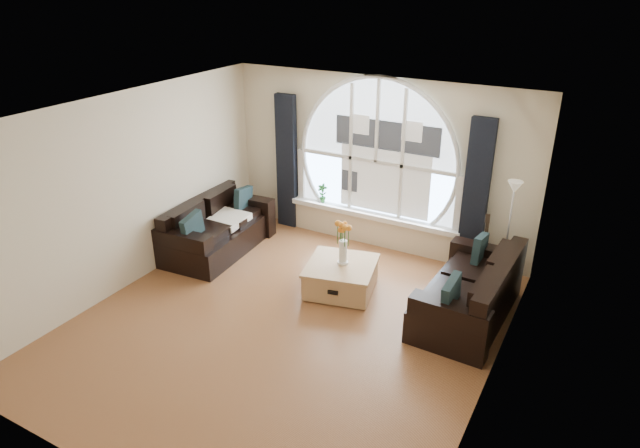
{
  "coord_description": "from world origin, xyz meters",
  "views": [
    {
      "loc": [
        3.27,
        -5.0,
        4.13
      ],
      "look_at": [
        0.0,
        0.9,
        1.05
      ],
      "focal_mm": 31.48,
      "sensor_mm": 36.0,
      "label": 1
    }
  ],
  "objects_px": {
    "guitar": "(485,246)",
    "floor_lamp": "(507,237)",
    "sofa_right": "(468,290)",
    "potted_plant": "(322,193)",
    "vase_flowers": "(343,238)",
    "sofa_left": "(218,227)",
    "coffee_chest": "(341,276)"
  },
  "relations": [
    {
      "from": "guitar",
      "to": "floor_lamp",
      "type": "bearing_deg",
      "value": -43.09
    },
    {
      "from": "sofa_right",
      "to": "potted_plant",
      "type": "bearing_deg",
      "value": 156.96
    },
    {
      "from": "vase_flowers",
      "to": "floor_lamp",
      "type": "xyz_separation_m",
      "value": [
        1.94,
        1.13,
        -0.0
      ]
    },
    {
      "from": "sofa_left",
      "to": "coffee_chest",
      "type": "relative_size",
      "value": 2.0
    },
    {
      "from": "floor_lamp",
      "to": "sofa_right",
      "type": "bearing_deg",
      "value": -103.39
    },
    {
      "from": "vase_flowers",
      "to": "sofa_right",
      "type": "bearing_deg",
      "value": 5.54
    },
    {
      "from": "floor_lamp",
      "to": "potted_plant",
      "type": "height_order",
      "value": "floor_lamp"
    },
    {
      "from": "vase_flowers",
      "to": "floor_lamp",
      "type": "distance_m",
      "value": 2.24
    },
    {
      "from": "sofa_right",
      "to": "vase_flowers",
      "type": "relative_size",
      "value": 2.71
    },
    {
      "from": "sofa_right",
      "to": "guitar",
      "type": "height_order",
      "value": "guitar"
    },
    {
      "from": "floor_lamp",
      "to": "guitar",
      "type": "height_order",
      "value": "floor_lamp"
    },
    {
      "from": "coffee_chest",
      "to": "floor_lamp",
      "type": "xyz_separation_m",
      "value": [
        1.94,
        1.17,
        0.57
      ]
    },
    {
      "from": "sofa_right",
      "to": "floor_lamp",
      "type": "xyz_separation_m",
      "value": [
        0.23,
        0.97,
        0.4
      ]
    },
    {
      "from": "sofa_right",
      "to": "floor_lamp",
      "type": "distance_m",
      "value": 1.07
    },
    {
      "from": "coffee_chest",
      "to": "potted_plant",
      "type": "distance_m",
      "value": 2.0
    },
    {
      "from": "vase_flowers",
      "to": "guitar",
      "type": "distance_m",
      "value": 2.09
    },
    {
      "from": "sofa_right",
      "to": "guitar",
      "type": "bearing_deg",
      "value": 95.86
    },
    {
      "from": "sofa_right",
      "to": "coffee_chest",
      "type": "height_order",
      "value": "sofa_right"
    },
    {
      "from": "sofa_right",
      "to": "potted_plant",
      "type": "relative_size",
      "value": 5.82
    },
    {
      "from": "sofa_left",
      "to": "coffee_chest",
      "type": "xyz_separation_m",
      "value": [
        2.27,
        -0.16,
        -0.17
      ]
    },
    {
      "from": "sofa_left",
      "to": "potted_plant",
      "type": "height_order",
      "value": "potted_plant"
    },
    {
      "from": "sofa_left",
      "to": "coffee_chest",
      "type": "height_order",
      "value": "sofa_left"
    },
    {
      "from": "vase_flowers",
      "to": "floor_lamp",
      "type": "bearing_deg",
      "value": 30.33
    },
    {
      "from": "sofa_left",
      "to": "sofa_right",
      "type": "height_order",
      "value": "sofa_right"
    },
    {
      "from": "sofa_left",
      "to": "floor_lamp",
      "type": "xyz_separation_m",
      "value": [
        4.21,
        1.0,
        0.4
      ]
    },
    {
      "from": "floor_lamp",
      "to": "potted_plant",
      "type": "distance_m",
      "value": 3.12
    },
    {
      "from": "sofa_right",
      "to": "vase_flowers",
      "type": "xyz_separation_m",
      "value": [
        -1.71,
        -0.17,
        0.4
      ]
    },
    {
      "from": "sofa_left",
      "to": "floor_lamp",
      "type": "height_order",
      "value": "floor_lamp"
    },
    {
      "from": "coffee_chest",
      "to": "vase_flowers",
      "type": "xyz_separation_m",
      "value": [
        0.01,
        0.03,
        0.58
      ]
    },
    {
      "from": "vase_flowers",
      "to": "sofa_left",
      "type": "bearing_deg",
      "value": 176.76
    },
    {
      "from": "sofa_left",
      "to": "sofa_right",
      "type": "relative_size",
      "value": 0.98
    },
    {
      "from": "sofa_left",
      "to": "coffee_chest",
      "type": "distance_m",
      "value": 2.28
    }
  ]
}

